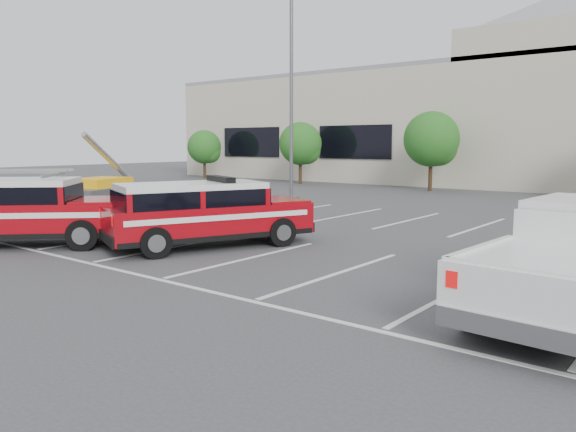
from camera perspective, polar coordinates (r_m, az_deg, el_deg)
name	(u,v)px	position (r m, az deg, el deg)	size (l,w,h in m)	color
ground	(248,259)	(14.37, -4.07, -4.34)	(120.00, 120.00, 0.00)	#3B3B3D
stall_markings	(344,236)	(17.89, 5.71, -2.00)	(23.00, 15.00, 0.01)	silver
convention_building	(564,117)	(43.29, 26.26, 9.04)	(60.00, 16.99, 13.20)	beige
tree_far_left	(205,148)	(47.28, -8.39, 6.83)	(2.77, 2.77, 3.99)	#3F2B19
tree_left	(302,145)	(40.58, 1.41, 7.20)	(3.07, 3.07, 4.42)	#3F2B19
tree_mid_left	(433,141)	(35.48, 14.53, 7.38)	(3.37, 3.37, 4.85)	#3F2B19
light_pole_left	(291,97)	(28.50, 0.34, 11.97)	(0.90, 0.60, 10.24)	#59595E
fire_chief_suv	(206,218)	(15.99, -8.37, -0.24)	(4.12, 6.02, 1.99)	maroon
ladder_suv	(23,216)	(17.74, -25.32, 0.04)	(5.44, 5.38, 2.17)	maroon
utility_rig	(97,198)	(24.54, -18.86, 1.76)	(3.52, 4.51, 3.38)	#59595E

